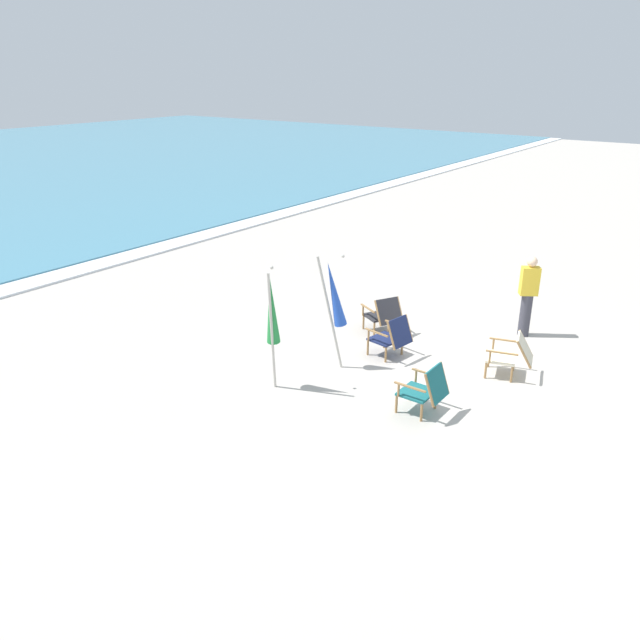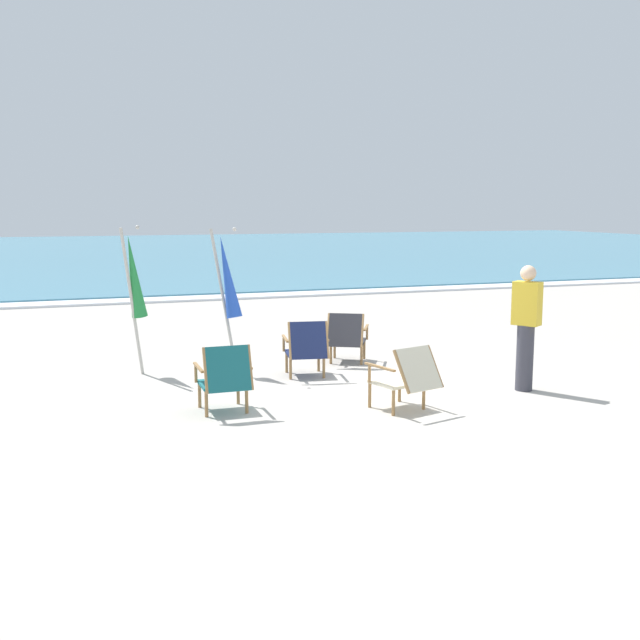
# 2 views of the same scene
# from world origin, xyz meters

# --- Properties ---
(ground_plane) EXTENTS (80.00, 80.00, 0.00)m
(ground_plane) POSITION_xyz_m (0.00, 0.00, 0.00)
(ground_plane) COLOR #B2AAA0
(sea) EXTENTS (80.00, 40.00, 0.10)m
(sea) POSITION_xyz_m (0.00, 30.86, 0.05)
(sea) COLOR teal
(sea) RESTS_ON ground
(surf_band) EXTENTS (80.00, 1.10, 0.06)m
(surf_band) POSITION_xyz_m (0.00, 10.56, 0.03)
(surf_band) COLOR white
(surf_band) RESTS_ON ground
(beach_chair_back_right) EXTENTS (0.76, 0.89, 0.78)m
(beach_chair_back_right) POSITION_xyz_m (-0.04, -0.88, 0.42)
(beach_chair_back_right) COLOR beige
(beach_chair_back_right) RESTS_ON ground
(beach_chair_mid_center) EXTENTS (0.86, 0.93, 0.79)m
(beach_chair_mid_center) POSITION_xyz_m (0.27, 1.85, 0.42)
(beach_chair_mid_center) COLOR #28282D
(beach_chair_mid_center) RESTS_ON ground
(beach_chair_front_left) EXTENTS (0.68, 0.78, 0.81)m
(beach_chair_front_left) POSITION_xyz_m (-0.59, 1.16, 0.43)
(beach_chair_front_left) COLOR #19234C
(beach_chair_front_left) RESTS_ON ground
(beach_chair_far_center) EXTENTS (0.60, 0.68, 0.82)m
(beach_chair_far_center) POSITION_xyz_m (-2.05, -0.28, 0.43)
(beach_chair_far_center) COLOR #196066
(beach_chair_far_center) RESTS_ON ground
(umbrella_furled_green) EXTENTS (0.43, 0.37, 2.11)m
(umbrella_furled_green) POSITION_xyz_m (-2.81, 2.11, 1.38)
(umbrella_furled_green) COLOR #B7B2A8
(umbrella_furled_green) RESTS_ON ground
(umbrella_furled_blue) EXTENTS (0.45, 0.50, 2.09)m
(umbrella_furled_blue) POSITION_xyz_m (-1.56, 1.78, 1.37)
(umbrella_furled_blue) COLOR #B7B2A8
(umbrella_furled_blue) RESTS_ON ground
(person_near_chairs) EXTENTS (0.35, 0.39, 1.63)m
(person_near_chairs) POSITION_xyz_m (1.86, -0.45, 0.84)
(person_near_chairs) COLOR #383842
(person_near_chairs) RESTS_ON ground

